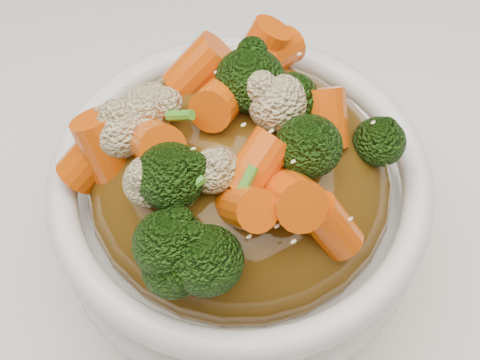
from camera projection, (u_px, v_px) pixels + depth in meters
tablecloth at (176, 237)px, 0.53m from camera, size 1.20×0.80×0.04m
bowl at (240, 210)px, 0.47m from camera, size 0.24×0.24×0.09m
sauce_base at (240, 183)px, 0.44m from camera, size 0.19×0.19×0.10m
carrots at (240, 114)px, 0.39m from camera, size 0.19×0.19×0.05m
broccoli at (240, 115)px, 0.39m from camera, size 0.19×0.19×0.05m
cauliflower at (240, 117)px, 0.39m from camera, size 0.19×0.19×0.04m
scallions at (240, 112)px, 0.39m from camera, size 0.14×0.14×0.02m
sesame_seeds at (240, 112)px, 0.39m from camera, size 0.17×0.17×0.01m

